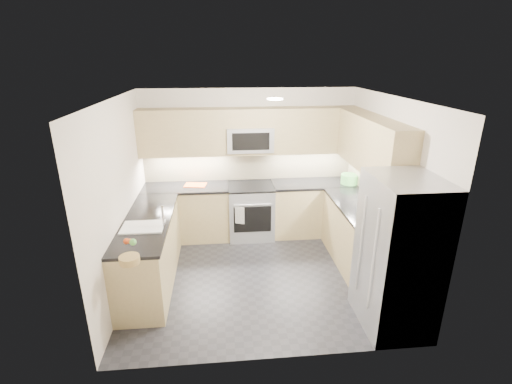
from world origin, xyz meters
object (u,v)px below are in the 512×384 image
at_px(cutting_board, 195,185).
at_px(refrigerator, 398,255).
at_px(fruit_basket, 129,260).
at_px(utensil_bowl, 349,179).
at_px(microwave, 250,139).
at_px(gas_range, 251,211).

bearing_deg(cutting_board, refrigerator, -46.37).
relative_size(cutting_board, fruit_basket, 1.66).
relative_size(refrigerator, cutting_board, 5.07).
xyz_separation_m(utensil_bowl, fruit_basket, (-3.15, -2.29, -0.04)).
height_order(utensil_bowl, fruit_basket, utensil_bowl).
relative_size(microwave, refrigerator, 0.42).
distance_m(utensil_bowl, cutting_board, 2.61).
bearing_deg(gas_range, refrigerator, -59.12).
distance_m(gas_range, microwave, 1.25).
relative_size(refrigerator, utensil_bowl, 6.36).
distance_m(gas_range, utensil_bowl, 1.77).
xyz_separation_m(microwave, refrigerator, (1.45, -2.55, -0.80)).
bearing_deg(cutting_board, fruit_basket, -102.56).
bearing_deg(fruit_basket, utensil_bowl, 36.00).
bearing_deg(utensil_bowl, fruit_basket, -144.00).
distance_m(microwave, fruit_basket, 3.00).
xyz_separation_m(utensil_bowl, cutting_board, (-2.61, 0.16, -0.08)).
distance_m(gas_range, fruit_basket, 2.85).
distance_m(gas_range, refrigerator, 2.86).
bearing_deg(utensil_bowl, cutting_board, 176.44).
height_order(refrigerator, cutting_board, refrigerator).
bearing_deg(microwave, cutting_board, -176.66).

